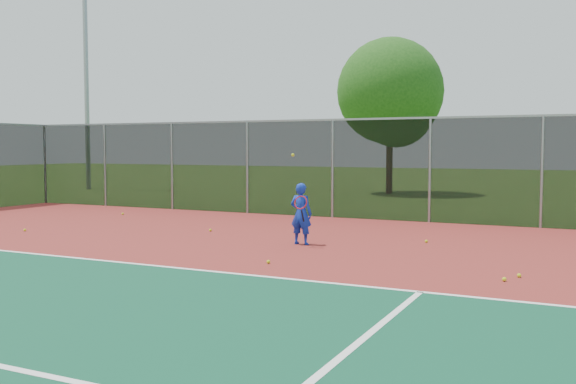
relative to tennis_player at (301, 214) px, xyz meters
name	(u,v)px	position (x,y,z in m)	size (l,w,h in m)	color
ground	(194,329)	(1.57, -6.55, -0.71)	(120.00, 120.00, 0.00)	#395F1B
court_apron	(270,294)	(1.57, -4.55, -0.70)	(30.00, 20.00, 0.02)	maroon
fence_back	(430,169)	(1.57, 5.45, 0.85)	(30.00, 0.06, 3.03)	black
tennis_player	(301,214)	(0.00, 0.00, 0.00)	(0.59, 0.58, 2.02)	#1330B2
practice_ball_0	(426,241)	(2.46, 1.45, -0.66)	(0.07, 0.07, 0.07)	#C2D518
practice_ball_1	(268,262)	(0.44, -2.42, -0.66)	(0.07, 0.07, 0.07)	#C2D518
practice_ball_2	(210,230)	(-3.01, 0.98, -0.66)	(0.07, 0.07, 0.07)	#C2D518
practice_ball_4	(123,214)	(-7.73, 3.20, -0.66)	(0.07, 0.07, 0.07)	#C2D518
practice_ball_5	(504,279)	(4.59, -2.17, -0.66)	(0.07, 0.07, 0.07)	#C2D518
practice_ball_6	(519,275)	(4.78, -1.74, -0.66)	(0.07, 0.07, 0.07)	#C2D518
practice_ball_7	(25,230)	(-7.33, -1.07, -0.66)	(0.07, 0.07, 0.07)	#C2D518
floodlight_nw	(86,43)	(-17.92, 12.61, 6.80)	(0.90, 0.40, 13.45)	gray
tree_back_left	(392,96)	(-2.78, 16.21, 3.85)	(4.95, 4.95, 7.27)	#382414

